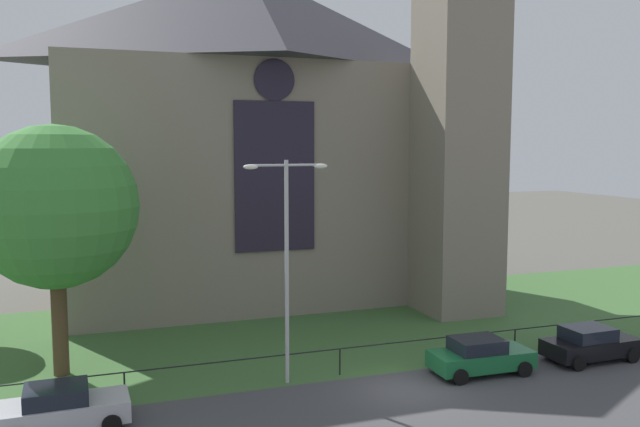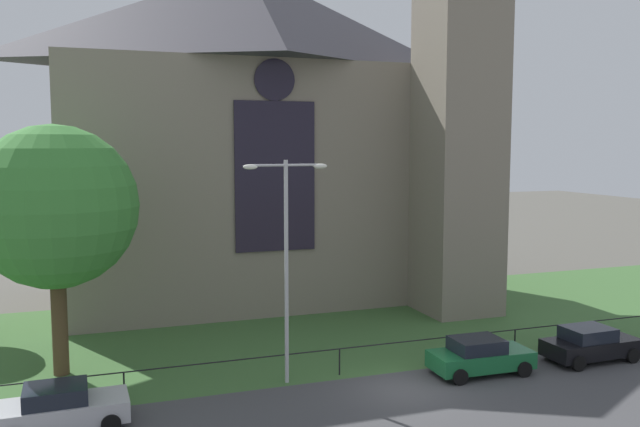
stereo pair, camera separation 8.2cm
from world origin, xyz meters
The scene contains 10 objects.
ground centered at (0.00, 10.00, 0.00)m, with size 160.00×160.00×0.00m, color #56544C.
road_asphalt centered at (0.00, -2.00, 0.00)m, with size 120.00×8.00×0.01m, color #424244.
grass_verge centered at (0.00, 8.00, 0.00)m, with size 120.00×20.00×0.01m, color #3D6633.
church_building centered at (-1.04, 17.56, 10.27)m, with size 23.20×16.20×26.00m.
iron_railing centered at (-1.82, 2.50, 0.98)m, with size 33.99×0.07×1.13m.
tree_left_near centered at (-12.57, 6.39, 6.90)m, with size 6.61×6.61×10.23m.
streetlamp_near centered at (-4.09, 2.40, 5.56)m, with size 3.37×0.26×8.82m.
parked_car_silver centered at (-12.39, 0.68, 0.74)m, with size 4.23×2.08×1.51m.
parked_car_green centered at (3.69, 0.73, 0.74)m, with size 4.25×2.11×1.51m.
parked_car_black centered at (9.17, 0.57, 0.74)m, with size 4.24×2.09×1.51m.
Camera 2 is at (-11.36, -22.20, 9.41)m, focal length 37.40 mm.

